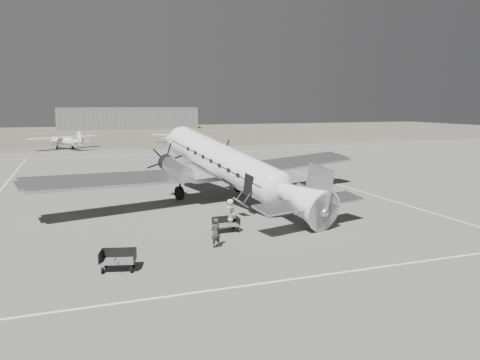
{
  "coord_description": "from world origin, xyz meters",
  "views": [
    {
      "loc": [
        -11.69,
        -31.61,
        7.58
      ],
      "look_at": [
        -0.48,
        -0.35,
        2.2
      ],
      "focal_mm": 35.0,
      "sensor_mm": 36.0,
      "label": 1
    }
  ],
  "objects_px": {
    "light_plane_left": "(65,142)",
    "ground_crew": "(216,233)",
    "passenger": "(230,211)",
    "dc3_airliner": "(231,168)",
    "ramp_agent": "(232,218)",
    "light_plane_right": "(175,138)",
    "baggage_cart_far": "(118,260)",
    "hangar_main": "(128,118)",
    "baggage_cart_near": "(226,225)"
  },
  "relations": [
    {
      "from": "light_plane_left",
      "to": "ground_crew",
      "type": "relative_size",
      "value": 7.34
    },
    {
      "from": "passenger",
      "to": "light_plane_left",
      "type": "bearing_deg",
      "value": 22.13
    },
    {
      "from": "dc3_airliner",
      "to": "ramp_agent",
      "type": "bearing_deg",
      "value": -124.02
    },
    {
      "from": "dc3_airliner",
      "to": "light_plane_left",
      "type": "xyz_separation_m",
      "value": [
        -12.4,
        51.39,
        -1.56
      ]
    },
    {
      "from": "light_plane_right",
      "to": "baggage_cart_far",
      "type": "relative_size",
      "value": 5.62
    },
    {
      "from": "light_plane_right",
      "to": "baggage_cart_far",
      "type": "bearing_deg",
      "value": -75.41
    },
    {
      "from": "hangar_main",
      "to": "passenger",
      "type": "distance_m",
      "value": 123.95
    },
    {
      "from": "dc3_airliner",
      "to": "passenger",
      "type": "bearing_deg",
      "value": -124.89
    },
    {
      "from": "light_plane_right",
      "to": "ground_crew",
      "type": "xyz_separation_m",
      "value": [
        -12.13,
        -68.2,
        -0.18
      ]
    },
    {
      "from": "baggage_cart_far",
      "to": "ramp_agent",
      "type": "bearing_deg",
      "value": 48.95
    },
    {
      "from": "light_plane_right",
      "to": "ground_crew",
      "type": "distance_m",
      "value": 69.27
    },
    {
      "from": "hangar_main",
      "to": "ramp_agent",
      "type": "relative_size",
      "value": 28.13
    },
    {
      "from": "ground_crew",
      "to": "baggage_cart_near",
      "type": "bearing_deg",
      "value": -134.22
    },
    {
      "from": "light_plane_left",
      "to": "baggage_cart_near",
      "type": "relative_size",
      "value": 7.45
    },
    {
      "from": "dc3_airliner",
      "to": "light_plane_right",
      "type": "xyz_separation_m",
      "value": [
        7.85,
        58.1,
        -1.8
      ]
    },
    {
      "from": "ramp_agent",
      "to": "light_plane_right",
      "type": "bearing_deg",
      "value": -14.59
    },
    {
      "from": "dc3_airliner",
      "to": "ground_crew",
      "type": "height_order",
      "value": "dc3_airliner"
    },
    {
      "from": "dc3_airliner",
      "to": "light_plane_right",
      "type": "bearing_deg",
      "value": 66.64
    },
    {
      "from": "baggage_cart_near",
      "to": "passenger",
      "type": "bearing_deg",
      "value": 62.52
    },
    {
      "from": "ground_crew",
      "to": "ramp_agent",
      "type": "bearing_deg",
      "value": -138.35
    },
    {
      "from": "light_plane_right",
      "to": "passenger",
      "type": "bearing_deg",
      "value": -70.18
    },
    {
      "from": "baggage_cart_near",
      "to": "ramp_agent",
      "type": "distance_m",
      "value": 0.67
    },
    {
      "from": "baggage_cart_near",
      "to": "dc3_airliner",
      "type": "bearing_deg",
      "value": 67.01
    },
    {
      "from": "light_plane_right",
      "to": "baggage_cart_near",
      "type": "xyz_separation_m",
      "value": [
        -10.65,
        -65.43,
        -0.54
      ]
    },
    {
      "from": "dc3_airliner",
      "to": "ground_crew",
      "type": "bearing_deg",
      "value": -128.66
    },
    {
      "from": "dc3_airliner",
      "to": "baggage_cart_far",
      "type": "relative_size",
      "value": 17.3
    },
    {
      "from": "baggage_cart_far",
      "to": "ground_crew",
      "type": "relative_size",
      "value": 1.05
    },
    {
      "from": "dc3_airliner",
      "to": "light_plane_left",
      "type": "relative_size",
      "value": 2.46
    },
    {
      "from": "hangar_main",
      "to": "dc3_airliner",
      "type": "distance_m",
      "value": 118.48
    },
    {
      "from": "dc3_airliner",
      "to": "baggage_cart_near",
      "type": "relative_size",
      "value": 18.34
    },
    {
      "from": "hangar_main",
      "to": "light_plane_right",
      "type": "height_order",
      "value": "hangar_main"
    },
    {
      "from": "baggage_cart_near",
      "to": "baggage_cart_far",
      "type": "xyz_separation_m",
      "value": [
        -6.73,
        -4.58,
        0.03
      ]
    },
    {
      "from": "baggage_cart_far",
      "to": "passenger",
      "type": "height_order",
      "value": "passenger"
    },
    {
      "from": "light_plane_right",
      "to": "ramp_agent",
      "type": "distance_m",
      "value": 65.87
    },
    {
      "from": "baggage_cart_far",
      "to": "passenger",
      "type": "relative_size",
      "value": 1.07
    },
    {
      "from": "dc3_airliner",
      "to": "ground_crew",
      "type": "relative_size",
      "value": 18.08
    },
    {
      "from": "ground_crew",
      "to": "light_plane_left",
      "type": "bearing_deg",
      "value": -98.59
    },
    {
      "from": "baggage_cart_near",
      "to": "ramp_agent",
      "type": "relative_size",
      "value": 1.07
    },
    {
      "from": "baggage_cart_far",
      "to": "ground_crew",
      "type": "xyz_separation_m",
      "value": [
        5.25,
        1.81,
        0.33
      ]
    },
    {
      "from": "dc3_airliner",
      "to": "baggage_cart_far",
      "type": "height_order",
      "value": "dc3_airliner"
    },
    {
      "from": "light_plane_left",
      "to": "ramp_agent",
      "type": "height_order",
      "value": "light_plane_left"
    },
    {
      "from": "ground_crew",
      "to": "passenger",
      "type": "height_order",
      "value": "ground_crew"
    },
    {
      "from": "light_plane_left",
      "to": "dc3_airliner",
      "type": "bearing_deg",
      "value": -106.51
    },
    {
      "from": "dc3_airliner",
      "to": "ground_crew",
      "type": "distance_m",
      "value": 11.15
    },
    {
      "from": "light_plane_left",
      "to": "baggage_cart_near",
      "type": "distance_m",
      "value": 59.51
    },
    {
      "from": "baggage_cart_far",
      "to": "ground_crew",
      "type": "height_order",
      "value": "ground_crew"
    },
    {
      "from": "dc3_airliner",
      "to": "baggage_cart_far",
      "type": "xyz_separation_m",
      "value": [
        -9.53,
        -11.92,
        -2.31
      ]
    },
    {
      "from": "light_plane_left",
      "to": "light_plane_right",
      "type": "height_order",
      "value": "light_plane_left"
    },
    {
      "from": "baggage_cart_far",
      "to": "passenger",
      "type": "xyz_separation_m",
      "value": [
        7.66,
        6.56,
        0.31
      ]
    },
    {
      "from": "light_plane_right",
      "to": "ramp_agent",
      "type": "height_order",
      "value": "light_plane_right"
    }
  ]
}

